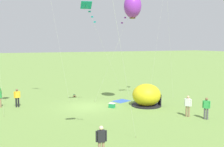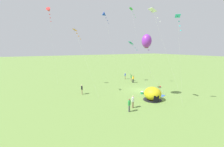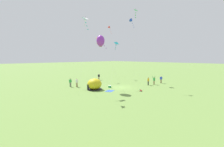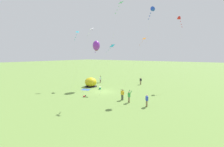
# 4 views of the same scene
# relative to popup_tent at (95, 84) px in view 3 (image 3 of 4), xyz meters

# --- Properties ---
(ground_plane) EXTENTS (300.00, 300.00, 0.00)m
(ground_plane) POSITION_rel_popup_tent_xyz_m (5.16, -2.02, -1.00)
(ground_plane) COLOR olive
(popup_tent) EXTENTS (2.81, 2.81, 2.10)m
(popup_tent) POSITION_rel_popup_tent_xyz_m (0.00, 0.00, 0.00)
(popup_tent) COLOR gold
(popup_tent) RESTS_ON ground
(picnic_blanket) EXTENTS (2.06, 1.83, 0.01)m
(picnic_blanket) POSITION_rel_popup_tent_xyz_m (1.24, -2.83, -0.99)
(picnic_blanket) COLOR #3359A5
(picnic_blanket) RESTS_ON ground
(cooler_box) EXTENTS (0.61, 0.64, 0.44)m
(cooler_box) POSITION_rel_popup_tent_xyz_m (3.30, -0.69, -0.78)
(cooler_box) COLOR #1E8C4C
(cooler_box) RESTS_ON ground
(toddler_crawling) EXTENTS (0.37, 0.55, 0.32)m
(toddler_crawling) POSITION_rel_popup_tent_xyz_m (5.01, -6.86, -0.82)
(toddler_crawling) COLOR red
(toddler_crawling) RESTS_ON ground
(person_near_tent) EXTENTS (0.59, 0.28, 1.72)m
(person_near_tent) POSITION_rel_popup_tent_xyz_m (11.15, -4.59, -0.03)
(person_near_tent) COLOR black
(person_near_tent) RESTS_ON ground
(person_strolling) EXTENTS (0.47, 0.43, 1.72)m
(person_strolling) POSITION_rel_popup_tent_xyz_m (15.54, -5.29, -0.03)
(person_strolling) COLOR #8C7251
(person_strolling) RESTS_ON ground
(person_watching_sky) EXTENTS (0.58, 0.31, 1.72)m
(person_watching_sky) POSITION_rel_popup_tent_xyz_m (8.26, 8.75, -0.03)
(person_watching_sky) COLOR #8C7251
(person_watching_sky) RESTS_ON ground
(person_flying_kite) EXTENTS (0.72, 0.66, 1.89)m
(person_flying_kite) POSITION_rel_popup_tent_xyz_m (12.66, -5.12, 0.00)
(person_flying_kite) COLOR #8C7251
(person_flying_kite) RESTS_ON ground
(person_center_field) EXTENTS (0.40, 0.52, 1.72)m
(person_center_field) POSITION_rel_popup_tent_xyz_m (-1.00, 4.56, -0.03)
(person_center_field) COLOR #8C7251
(person_center_field) RESTS_ON ground
(person_with_toddler) EXTENTS (0.41, 0.50, 1.72)m
(person_with_toddler) POSITION_rel_popup_tent_xyz_m (-1.81, 5.74, -0.03)
(person_with_toddler) COLOR #4C4C51
(person_with_toddler) RESTS_ON ground
(kite_blue) EXTENTS (1.23, 4.22, 15.59)m
(kite_blue) POSITION_rel_popup_tent_xyz_m (13.13, 1.80, 14.00)
(kite_blue) COLOR silver
(kite_blue) RESTS_ON ground
(kite_cyan) EXTENTS (0.85, 2.95, 12.46)m
(kite_cyan) POSITION_rel_popup_tent_xyz_m (-2.72, -1.35, 10.53)
(kite_cyan) COLOR silver
(kite_cyan) RESTS_ON ground
(kite_orange) EXTENTS (3.87, 3.00, 11.29)m
(kite_orange) POSITION_rel_popup_tent_xyz_m (8.37, 9.35, 9.53)
(kite_orange) COLOR silver
(kite_orange) RESTS_ON ground
(kite_green) EXTENTS (3.50, 2.51, 16.15)m
(kite_green) POSITION_rel_popup_tent_xyz_m (9.10, -2.43, 14.06)
(kite_green) COLOR silver
(kite_green) RESTS_ON ground
(kite_purple) EXTENTS (2.91, 4.68, 10.19)m
(kite_purple) POSITION_rel_popup_tent_xyz_m (1.68, 0.14, 8.14)
(kite_purple) COLOR silver
(kite_purple) RESTS_ON ground
(kite_white) EXTENTS (4.21, 3.54, 13.46)m
(kite_white) POSITION_rel_popup_tent_xyz_m (-0.86, 1.31, 11.67)
(kite_white) COLOR silver
(kite_white) RESTS_ON ground
(kite_red) EXTENTS (2.56, 1.72, 15.76)m
(kite_red) POSITION_rel_popup_tent_xyz_m (15.65, 12.42, 14.19)
(kite_red) COLOR silver
(kite_red) RESTS_ON ground
(kite_teal) EXTENTS (5.97, 4.02, 9.35)m
(kite_teal) POSITION_rel_popup_tent_xyz_m (5.73, -0.09, 7.68)
(kite_teal) COLOR silver
(kite_teal) RESTS_ON ground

